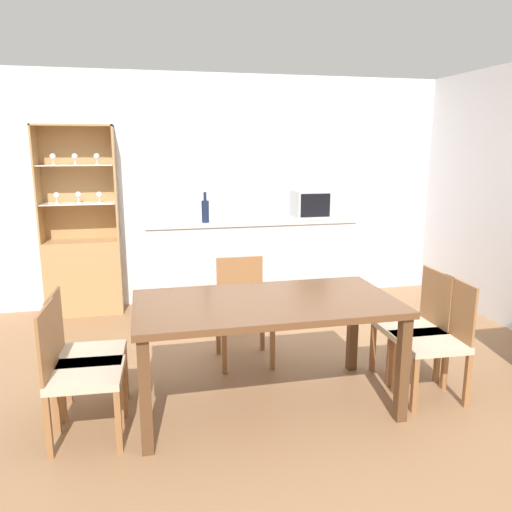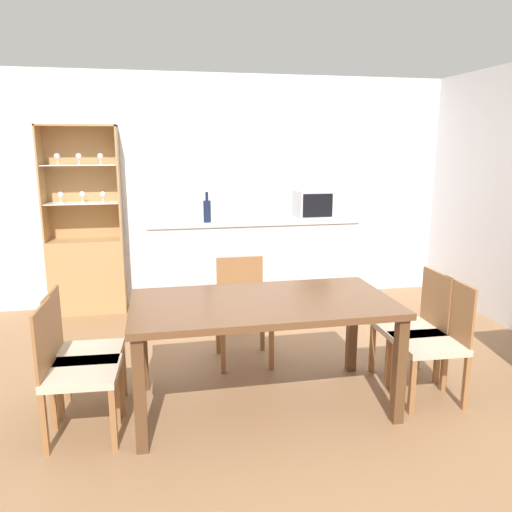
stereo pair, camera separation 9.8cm
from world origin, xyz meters
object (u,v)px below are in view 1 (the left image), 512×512
Objects in this scene: dining_chair_head_far at (243,310)px; microwave at (316,203)px; display_cabinet at (83,261)px; dining_table at (266,313)px; dining_chair_side_left_far at (83,354)px; dining_chair_side_left_near at (78,372)px; dining_chair_side_right_far at (415,326)px; dining_chair_side_right_near at (435,339)px; wine_bottle at (205,211)px.

dining_chair_head_far is 1.74× the size of microwave.
display_cabinet is 2.55m from microwave.
dining_chair_side_left_far is at bearing 173.40° from dining_table.
dining_chair_head_far is at bearing 121.26° from dining_chair_side_left_far.
dining_chair_side_left_near is (-1.20, -0.13, -0.24)m from dining_table.
dining_chair_side_right_far is at bearing 152.93° from dining_chair_head_far.
dining_chair_side_left_far and dining_chair_head_far have the same top height.
display_cabinet reaches higher than dining_table.
dining_chair_side_right_far and dining_chair_side_right_near have the same top height.
dining_chair_side_right_near is at bearing 86.41° from dining_chair_side_left_far.
display_cabinet is 2.33× the size of dining_chair_side_left_far.
dining_chair_side_left_far is 2.89× the size of wine_bottle.
wine_bottle is (-1.39, 1.84, 0.73)m from dining_chair_side_right_near.
dining_chair_head_far is at bearing -48.09° from display_cabinet.
microwave is (1.00, 1.08, 0.75)m from dining_chair_head_far.
dining_chair_side_right_far is at bearing 99.61° from dining_chair_side_left_near.
dining_chair_side_right_far is at bearing -83.42° from microwave.
microwave is 1.66× the size of wine_bottle.
dining_chair_side_right_near is (1.20, -0.14, -0.24)m from dining_table.
microwave is at bearing -131.63° from dining_chair_head_far.
display_cabinet is 4.05× the size of microwave.
dining_chair_side_right_far is 2.22m from wine_bottle.
dining_chair_side_left_near is at bearing 92.59° from dining_chair_side_right_near.
dining_table is 2.05× the size of dining_chair_side_left_far.
dining_chair_side_right_far is 0.27m from dining_chair_side_right_near.
display_cabinet is 2.14m from dining_chair_head_far.
display_cabinet is 2.33× the size of dining_chair_side_left_near.
display_cabinet is at bearing 120.94° from dining_table.
dining_table is 0.82m from dining_chair_head_far.
dining_chair_side_left_far is 0.27m from dining_chair_side_left_near.
dining_chair_side_left_far is at bearing 86.12° from dining_chair_side_right_near.
dining_table is 1.24m from dining_chair_side_left_near.
dining_chair_side_right_far is (2.41, -0.00, 0.00)m from dining_chair_side_left_far.
dining_chair_head_far is 1.52m from dining_chair_side_right_near.
dining_chair_side_right_far is 2.42m from dining_chair_side_left_near.
dining_chair_side_left_far is at bearing 29.62° from dining_chair_head_far.
display_cabinet reaches higher than dining_chair_side_right_near.
dining_chair_side_left_near is (0.00, -0.27, 0.00)m from dining_chair_side_left_far.
dining_chair_side_right_far is at bearing 2.70° from dining_chair_side_right_near.
dining_chair_side_right_far is at bearing 92.92° from dining_chair_side_left_far.
wine_bottle is at bearing -172.41° from microwave.
dining_chair_side_left_far is at bearing 90.97° from dining_chair_side_right_far.
microwave reaches higher than dining_chair_side_left_near.
microwave is (2.43, -0.51, 0.61)m from display_cabinet.
dining_chair_side_left_far and dining_chair_side_right_far have the same top height.
dining_chair_side_left_far is (0.22, -2.23, -0.14)m from display_cabinet.
dining_chair_side_right_far is (1.20, 0.14, -0.24)m from dining_table.
dining_chair_side_right_near is at bearing -6.58° from dining_table.
display_cabinet is at bearing -171.80° from dining_chair_side_left_near.
dining_chair_head_far is 1.19m from wine_bottle.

